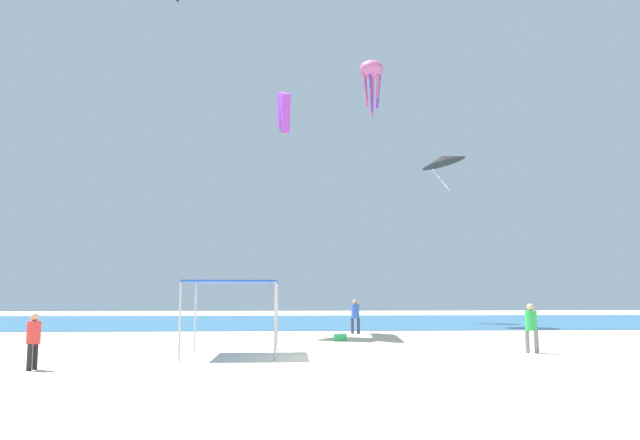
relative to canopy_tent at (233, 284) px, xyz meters
The scene contains 10 objects.
ground 4.11m from the canopy_tent, 21.58° to the right, with size 110.00×110.00×0.10m, color beige.
ocean_strip 25.73m from the canopy_tent, 83.15° to the left, with size 110.00×24.33×0.03m, color #28608C.
canopy_tent is the anchor object (origin of this frame).
person_leftmost 6.53m from the canopy_tent, 143.78° to the right, with size 0.37×0.42×1.57m.
person_central 10.68m from the canopy_tent, ahead, with size 0.45×0.41×1.75m.
person_rightmost 12.33m from the canopy_tent, 63.52° to the left, with size 0.48×0.43×1.81m.
cooler_box 7.67m from the canopy_tent, 54.77° to the left, with size 0.57×0.37×0.35m.
kite_octopus_pink 31.45m from the canopy_tent, 71.26° to the left, with size 2.67×2.67×4.47m.
kite_delta_black 22.96m from the canopy_tent, 55.47° to the left, with size 3.03×3.00×2.49m.
kite_parafoil_purple 14.89m from the canopy_tent, 82.13° to the left, with size 0.85×6.56×3.95m.
Camera 1 is at (-1.13, -19.90, 2.09)m, focal length 33.85 mm.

